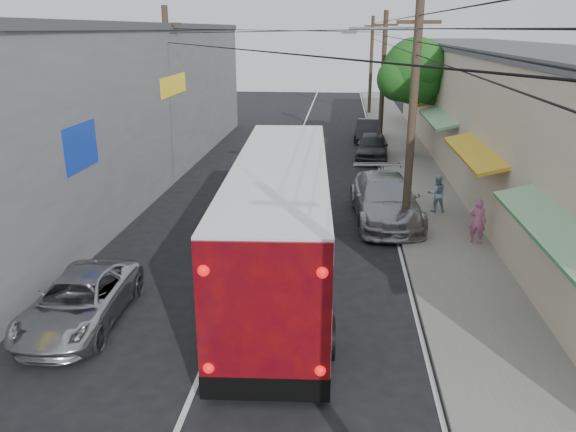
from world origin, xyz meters
The scene contains 12 objects.
sidewalk centered at (6.50, 20.00, 0.06)m, with size 3.00×80.00×0.12m, color slate.
building_right centered at (10.99, 22.00, 3.15)m, with size 7.09×40.00×6.25m.
building_left centered at (-8.50, 18.00, 3.65)m, with size 7.20×36.00×7.25m.
utility_poles centered at (3.13, 20.33, 4.13)m, with size 11.80×45.28×8.00m.
street_tree centered at (6.87, 26.02, 4.67)m, with size 4.40×4.00×6.60m.
coach_bus centered at (1.19, 9.10, 1.82)m, with size 3.34×12.34×3.52m.
jeepney centered at (-3.47, 5.81, 0.61)m, with size 2.04×4.42×1.23m, color #B6B5BC.
parked_suv centered at (4.60, 14.56, 0.84)m, with size 2.36×5.79×1.68m, color #97979F.
parked_car_mid centered at (4.60, 25.13, 0.74)m, with size 1.74×4.33×1.47m, color #28292E.
parked_car_far centered at (4.60, 30.75, 0.68)m, with size 1.43×4.11×1.36m, color black.
pedestrian_near centered at (7.49, 12.15, 0.89)m, with size 0.56×0.37×1.53m, color #BF6593.
pedestrian_far centered at (6.66, 15.50, 0.86)m, with size 0.72×0.56×1.48m, color #96B0DA.
Camera 1 is at (2.83, -6.11, 7.01)m, focal length 35.00 mm.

